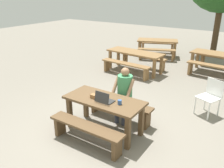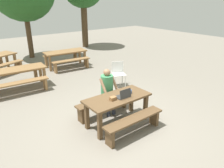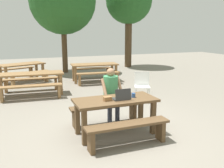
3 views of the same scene
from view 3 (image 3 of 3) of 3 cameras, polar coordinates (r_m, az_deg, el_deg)
name	(u,v)px [view 3 (image 3 of 3)]	position (r m, az deg, el deg)	size (l,w,h in m)	color
ground_plane	(115,133)	(5.24, 0.74, -11.19)	(30.00, 30.00, 0.00)	gray
picnic_table_front	(115,105)	(5.03, 0.75, -4.76)	(1.64, 0.74, 0.74)	brown
bench_near	(128,129)	(4.60, 3.60, -10.22)	(1.58, 0.30, 0.44)	brown
bench_far	(105,110)	(5.65, -1.55, -5.88)	(1.58, 0.30, 0.44)	brown
laptop	(122,97)	(4.91, 2.22, -2.99)	(0.33, 0.27, 0.24)	#2D2D2D
small_pouch	(107,99)	(4.86, -1.04, -3.36)	(0.15, 0.11, 0.08)	olive
coffee_mug	(133,95)	(5.11, 4.90, -2.55)	(0.08, 0.08, 0.09)	#335693
person_seated	(111,92)	(5.55, -0.20, -1.76)	(0.44, 0.42, 1.26)	#333847
plastic_chair	(142,85)	(7.48, 6.82, -0.31)	(0.58, 0.58, 0.85)	white
picnic_table_mid	(30,76)	(8.47, -18.05, 1.68)	(2.11, 0.87, 0.73)	olive
bench_mid_south	(31,89)	(7.94, -17.96, -1.05)	(1.87, 0.43, 0.45)	olive
bench_mid_north	(31,81)	(9.11, -17.90, 0.61)	(1.87, 0.43, 0.45)	olive
picnic_table_rear	(95,67)	(10.27, -3.98, 3.99)	(1.92, 0.92, 0.73)	olive
bench_rear_south	(98,76)	(9.68, -3.12, 1.91)	(1.69, 0.44, 0.47)	olive
bench_rear_north	(91,71)	(10.94, -4.70, 3.08)	(1.69, 0.44, 0.47)	olive
picnic_table_distant	(22,66)	(10.85, -19.81, 3.78)	(1.90, 1.37, 0.74)	olive
bench_distant_south	(30,75)	(10.27, -18.17, 1.91)	(1.56, 0.85, 0.48)	olive
bench_distant_north	(16,71)	(11.53, -21.07, 2.77)	(1.56, 0.85, 0.48)	olive
tree_left	(129,2)	(14.38, 3.85, 18.21)	(2.52, 2.52, 4.90)	#4C3823
tree_right	(63,1)	(12.65, -11.16, 18.00)	(3.13, 3.13, 4.98)	#4C3823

